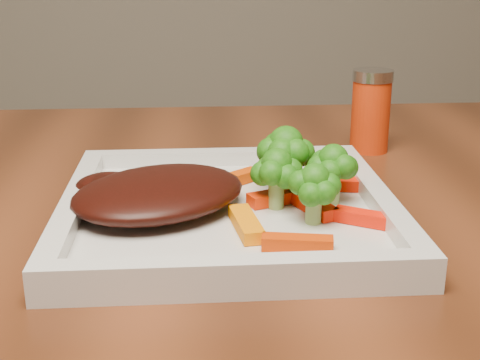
{
  "coord_description": "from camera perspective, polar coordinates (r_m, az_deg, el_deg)",
  "views": [
    {
      "loc": [
        -0.24,
        -0.46,
        0.96
      ],
      "look_at": [
        -0.2,
        0.05,
        0.79
      ],
      "focal_mm": 50.0,
      "sensor_mm": 36.0,
      "label": 1
    }
  ],
  "objects": [
    {
      "name": "carrot_0",
      "position": [
        0.48,
        4.93,
        -5.39
      ],
      "size": [
        0.05,
        0.02,
        0.01
      ],
      "primitive_type": "cube",
      "rotation": [
        0.0,
        0.0,
        -0.18
      ],
      "color": "#C73203",
      "rests_on": "plate"
    },
    {
      "name": "carrot_4",
      "position": [
        0.61,
        -0.35,
        0.11
      ],
      "size": [
        0.05,
        0.04,
        0.01
      ],
      "primitive_type": "cube",
      "rotation": [
        0.0,
        0.0,
        0.69
      ],
      "color": "#D23F03",
      "rests_on": "plate"
    },
    {
      "name": "broccoli_3",
      "position": [
        0.55,
        3.14,
        0.67
      ],
      "size": [
        0.05,
        0.05,
        0.06
      ],
      "primitive_type": null,
      "rotation": [
        0.0,
        0.0,
        -0.03
      ],
      "color": "#176E12",
      "rests_on": "plate"
    },
    {
      "name": "steak",
      "position": [
        0.55,
        -6.92,
        -1.09
      ],
      "size": [
        0.19,
        0.18,
        0.03
      ],
      "primitive_type": "ellipsoid",
      "rotation": [
        0.0,
        0.0,
        0.62
      ],
      "color": "black",
      "rests_on": "plate"
    },
    {
      "name": "broccoli_1",
      "position": [
        0.56,
        7.94,
        1.15
      ],
      "size": [
        0.06,
        0.06,
        0.06
      ],
      "primitive_type": null,
      "rotation": [
        0.0,
        0.0,
        -0.27
      ],
      "color": "#166B11",
      "rests_on": "plate"
    },
    {
      "name": "broccoli_0",
      "position": [
        0.58,
        3.92,
        2.19
      ],
      "size": [
        0.06,
        0.06,
        0.07
      ],
      "primitive_type": null,
      "rotation": [
        0.0,
        0.0,
        -0.09
      ],
      "color": "#0F5F12",
      "rests_on": "plate"
    },
    {
      "name": "carrot_6",
      "position": [
        0.57,
        3.68,
        -1.38
      ],
      "size": [
        0.06,
        0.04,
        0.01
      ],
      "primitive_type": "cube",
      "rotation": [
        0.0,
        0.0,
        0.38
      ],
      "color": "#F82C04",
      "rests_on": "plate"
    },
    {
      "name": "carrot_1",
      "position": [
        0.53,
        10.72,
        -3.22
      ],
      "size": [
        0.05,
        0.04,
        0.01
      ],
      "primitive_type": "cube",
      "rotation": [
        0.0,
        0.0,
        -0.54
      ],
      "color": "#F41903",
      "rests_on": "plate"
    },
    {
      "name": "spice_shaker",
      "position": [
        0.76,
        11.1,
        5.8
      ],
      "size": [
        0.06,
        0.06,
        0.09
      ],
      "primitive_type": "cylinder",
      "rotation": [
        0.0,
        0.0,
        -0.37
      ],
      "color": "red",
      "rests_on": "dining_table"
    },
    {
      "name": "carrot_5",
      "position": [
        0.55,
        6.16,
        -2.12
      ],
      "size": [
        0.04,
        0.06,
        0.01
      ],
      "primitive_type": "cube",
      "rotation": [
        0.0,
        0.0,
        -1.17
      ],
      "color": "#FC2004",
      "rests_on": "plate"
    },
    {
      "name": "plate",
      "position": [
        0.56,
        -1.03,
        -3.05
      ],
      "size": [
        0.27,
        0.27,
        0.01
      ],
      "primitive_type": "cube",
      "color": "silver",
      "rests_on": "dining_table"
    },
    {
      "name": "broccoli_2",
      "position": [
        0.52,
        6.37,
        -0.61
      ],
      "size": [
        0.06,
        0.06,
        0.06
      ],
      "primitive_type": null,
      "rotation": [
        0.0,
        0.0,
        0.29
      ],
      "color": "#1A5C0F",
      "rests_on": "plate"
    },
    {
      "name": "carrot_3",
      "position": [
        0.6,
        8.04,
        -0.31
      ],
      "size": [
        0.06,
        0.03,
        0.01
      ],
      "primitive_type": "cube",
      "rotation": [
        0.0,
        0.0,
        -0.2
      ],
      "color": "red",
      "rests_on": "plate"
    },
    {
      "name": "carrot_2",
      "position": [
        0.51,
        0.52,
        -3.75
      ],
      "size": [
        0.02,
        0.06,
        0.01
      ],
      "primitive_type": "cube",
      "rotation": [
        0.0,
        0.0,
        1.71
      ],
      "color": "orange",
      "rests_on": "plate"
    }
  ]
}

